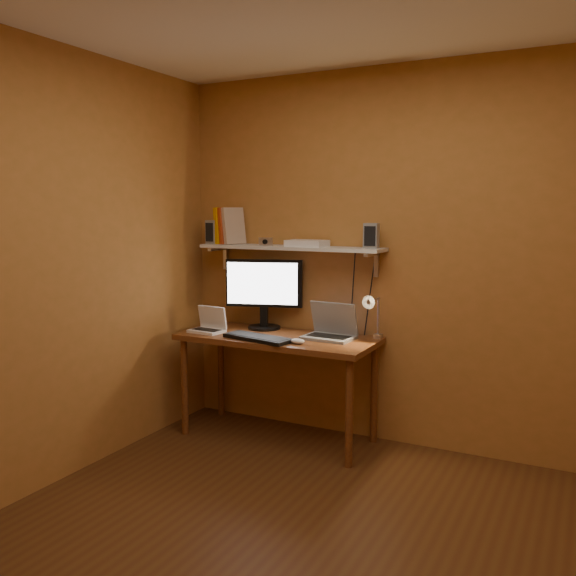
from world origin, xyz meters
The scene contains 14 objects.
room centered at (0.00, 0.00, 1.30)m, with size 3.44×3.24×2.64m.
desk centered at (-0.84, 1.28, 0.66)m, with size 1.40×0.60×0.75m.
wall_shelf centered at (-0.84, 1.47, 1.36)m, with size 1.40×0.25×0.21m.
monitor centered at (-1.05, 1.46, 1.04)m, with size 0.56×0.30×0.52m.
laptop centered at (-0.47, 1.38, 0.82)m, with size 0.35×0.26×0.25m.
netbook centered at (-1.35, 1.18, 0.80)m, with size 0.25×0.19×0.18m.
keyboard centered at (-0.90, 1.10, 0.76)m, with size 0.50×0.17×0.03m, color black.
mouse centered at (-0.60, 1.11, 0.77)m, with size 0.10×0.06×0.04m, color white.
desk_lamp centered at (-0.18, 1.41, 0.96)m, with size 0.09×0.23×0.38m.
speaker_left centered at (-1.48, 1.46, 1.46)m, with size 0.10×0.10×0.18m, color gray.
speaker_right centered at (-0.23, 1.48, 1.46)m, with size 0.09×0.09×0.17m, color gray.
books centered at (-1.36, 1.49, 1.51)m, with size 0.20×0.20×0.28m.
shelf_camera centered at (-1.01, 1.41, 1.40)m, with size 0.10×0.06×0.06m.
router centered at (-0.70, 1.47, 1.40)m, with size 0.28×0.18×0.05m, color white.
Camera 1 is at (1.15, -2.45, 1.64)m, focal length 38.00 mm.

